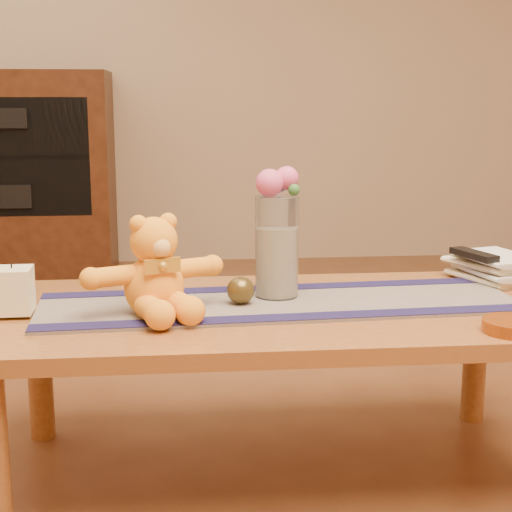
{
  "coord_description": "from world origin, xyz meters",
  "views": [
    {
      "loc": [
        -0.24,
        -1.88,
        0.96
      ],
      "look_at": [
        -0.05,
        0.0,
        0.58
      ],
      "focal_mm": 55.0,
      "sensor_mm": 36.0,
      "label": 1
    }
  ],
  "objects": [
    {
      "name": "floor",
      "position": [
        0.0,
        0.0,
        0.0
      ],
      "size": [
        5.5,
        5.5,
        0.0
      ],
      "primitive_type": "plane",
      "color": "#582F19",
      "rests_on": "ground"
    },
    {
      "name": "candle_wick",
      "position": [
        -0.63,
        -0.02,
        0.57
      ],
      "size": [
        0.0,
        0.0,
        0.01
      ],
      "primitive_type": "cylinder",
      "rotation": [
        0.0,
        0.0,
        0.02
      ],
      "color": "black",
      "rests_on": "pillar_candle"
    },
    {
      "name": "media_cabinet",
      "position": [
        -1.2,
        2.48,
        0.55
      ],
      "size": [
        1.2,
        0.5,
        1.1
      ],
      "primitive_type": "cube",
      "color": "black",
      "rests_on": "floor"
    },
    {
      "name": "runner_border_far",
      "position": [
        0.0,
        0.16,
        0.46
      ],
      "size": [
        1.2,
        0.13,
        0.0
      ],
      "primitive_type": "cube",
      "rotation": [
        0.0,
        0.0,
        0.05
      ],
      "color": "#17133B",
      "rests_on": "persian_runner"
    },
    {
      "name": "rose_right",
      "position": [
        0.04,
        0.08,
        0.76
      ],
      "size": [
        0.06,
        0.06,
        0.06
      ],
      "primitive_type": "sphere",
      "color": "#DA4D80",
      "rests_on": "glass_vase"
    },
    {
      "name": "table_leg_br",
      "position": [
        0.64,
        0.29,
        0.21
      ],
      "size": [
        0.07,
        0.07,
        0.41
      ],
      "primitive_type": "cylinder",
      "color": "brown",
      "rests_on": "floor"
    },
    {
      "name": "book_lower",
      "position": [
        0.58,
        0.19,
        0.48
      ],
      "size": [
        0.21,
        0.26,
        0.02
      ],
      "primitive_type": "imported",
      "rotation": [
        0.0,
        0.0,
        0.23
      ],
      "color": "beige",
      "rests_on": "book_bottom"
    },
    {
      "name": "book_upper",
      "position": [
        0.57,
        0.19,
        0.5
      ],
      "size": [
        0.24,
        0.27,
        0.02
      ],
      "primitive_type": "imported",
      "rotation": [
        0.0,
        0.0,
        0.43
      ],
      "color": "beige",
      "rests_on": "book_lower"
    },
    {
      "name": "bronze_ball",
      "position": [
        -0.09,
        0.01,
        0.49
      ],
      "size": [
        0.09,
        0.09,
        0.07
      ],
      "primitive_type": "sphere",
      "rotation": [
        0.0,
        0.0,
        0.34
      ],
      "color": "#4D3D19",
      "rests_on": "persian_runner"
    },
    {
      "name": "leaf_sprig",
      "position": [
        0.05,
        0.05,
        0.74
      ],
      "size": [
        0.03,
        0.03,
        0.03
      ],
      "primitive_type": "sphere",
      "color": "#33662D",
      "rests_on": "glass_vase"
    },
    {
      "name": "runner_border_near",
      "position": [
        0.02,
        -0.13,
        0.46
      ],
      "size": [
        1.2,
        0.13,
        0.0
      ],
      "primitive_type": "cube",
      "rotation": [
        0.0,
        0.0,
        0.05
      ],
      "color": "#17133B",
      "rests_on": "persian_runner"
    },
    {
      "name": "blue_flower_side",
      "position": [
        -0.02,
        0.09,
        0.74
      ],
      "size": [
        0.04,
        0.04,
        0.04
      ],
      "primitive_type": "sphere",
      "color": "#5152B1",
      "rests_on": "glass_vase"
    },
    {
      "name": "wall_back",
      "position": [
        0.0,
        2.75,
        1.35
      ],
      "size": [
        5.5,
        0.0,
        5.5
      ],
      "primitive_type": "plane",
      "rotation": [
        1.57,
        0.0,
        0.0
      ],
      "color": "tan",
      "rests_on": "floor"
    },
    {
      "name": "amber_dish",
      "position": [
        0.5,
        -0.27,
        0.46
      ],
      "size": [
        0.17,
        0.17,
        0.03
      ],
      "primitive_type": "cylinder",
      "rotation": [
        0.0,
        0.0,
        0.36
      ],
      "color": "#BF5914",
      "rests_on": "coffee_table_top"
    },
    {
      "name": "tv_remote",
      "position": [
        0.58,
        0.18,
        0.54
      ],
      "size": [
        0.09,
        0.17,
        0.02
      ],
      "primitive_type": "cube",
      "rotation": [
        0.0,
        0.0,
        0.32
      ],
      "color": "black",
      "rests_on": "book_top"
    },
    {
      "name": "glass_vase",
      "position": [
        0.01,
        0.07,
        0.59
      ],
      "size": [
        0.11,
        0.11,
        0.26
      ],
      "primitive_type": "cylinder",
      "color": "silver",
      "rests_on": "persian_runner"
    },
    {
      "name": "potpourri_fill",
      "position": [
        0.01,
        0.07,
        0.55
      ],
      "size": [
        0.09,
        0.09,
        0.18
      ],
      "primitive_type": "cylinder",
      "color": "beige",
      "rests_on": "glass_vase"
    },
    {
      "name": "coffee_table_top",
      "position": [
        0.0,
        0.0,
        0.43
      ],
      "size": [
        1.4,
        0.7,
        0.04
      ],
      "primitive_type": "cube",
      "color": "brown",
      "rests_on": "floor"
    },
    {
      "name": "teddy_bear",
      "position": [
        -0.3,
        -0.05,
        0.57
      ],
      "size": [
        0.41,
        0.38,
        0.22
      ],
      "primitive_type": null,
      "rotation": [
        0.0,
        0.0,
        0.39
      ],
      "color": "orange",
      "rests_on": "persian_runner"
    },
    {
      "name": "table_leg_bl",
      "position": [
        -0.64,
        0.29,
        0.21
      ],
      "size": [
        0.07,
        0.07,
        0.41
      ],
      "primitive_type": "cylinder",
      "color": "brown",
      "rests_on": "floor"
    },
    {
      "name": "blue_flower_back",
      "position": [
        0.02,
        0.11,
        0.75
      ],
      "size": [
        0.04,
        0.04,
        0.04
      ],
      "primitive_type": "sphere",
      "color": "#5152B1",
      "rests_on": "glass_vase"
    },
    {
      "name": "book_bottom",
      "position": [
        0.57,
        0.19,
        0.46
      ],
      "size": [
        0.24,
        0.27,
        0.02
      ],
      "primitive_type": "imported",
      "rotation": [
        0.0,
        0.0,
        0.37
      ],
      "color": "beige",
      "rests_on": "coffee_table_top"
    },
    {
      "name": "rose_left",
      "position": [
        -0.01,
        0.06,
        0.75
      ],
      "size": [
        0.07,
        0.07,
        0.07
      ],
      "primitive_type": "sphere",
      "color": "#DA4D80",
      "rests_on": "glass_vase"
    },
    {
      "name": "book_top",
      "position": [
        0.58,
        0.19,
        0.52
      ],
      "size": [
        0.22,
        0.26,
        0.02
      ],
      "primitive_type": "imported",
      "rotation": [
        0.0,
        0.0,
        0.27
      ],
      "color": "beige",
      "rests_on": "book_upper"
    },
    {
      "name": "pillar_candle",
      "position": [
        -0.63,
        -0.02,
        0.51
      ],
      "size": [
        0.09,
        0.09,
        0.11
      ],
      "primitive_type": "cube",
      "rotation": [
        0.0,
        0.0,
        0.02
      ],
      "color": "beige",
      "rests_on": "persian_runner"
    },
    {
      "name": "persian_runner",
      "position": [
        0.01,
        0.02,
        0.45
      ],
      "size": [
        1.22,
        0.42,
        0.01
      ],
      "primitive_type": "cube",
      "rotation": [
        0.0,
        0.0,
        0.05
      ],
      "color": "#1D163F",
      "rests_on": "coffee_table_top"
    }
  ]
}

